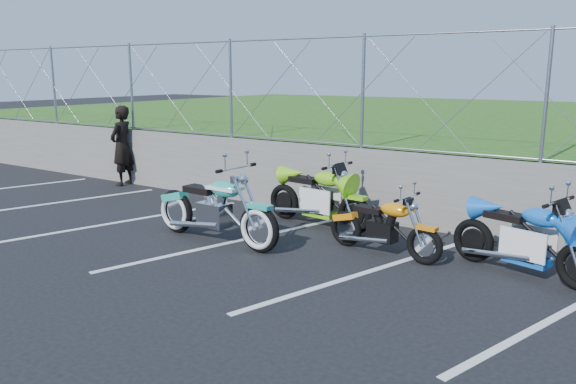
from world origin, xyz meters
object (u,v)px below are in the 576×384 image
Objects in this scene: cruiser_turquoise at (217,211)px; naked_orange at (385,229)px; sportbike_green at (319,199)px; sportbike_blue at (527,242)px; person_standing at (122,146)px.

cruiser_turquoise reaches higher than naked_orange.
cruiser_turquoise is at bearing -110.26° from sportbike_green.
sportbike_blue is 9.36m from person_standing.
cruiser_turquoise reaches higher than sportbike_green.
naked_orange is at bearing 64.58° from person_standing.
sportbike_green reaches higher than sportbike_blue.
sportbike_blue is (4.37, 1.10, -0.04)m from cruiser_turquoise.
sportbike_blue is 1.09× the size of person_standing.
person_standing reaches higher than sportbike_green.
cruiser_turquoise is 1.24× the size of sportbike_blue.
naked_orange is 1.81m from sportbike_green.
sportbike_blue is at bearing 13.81° from naked_orange.
cruiser_turquoise is 4.50m from sportbike_blue.
sportbike_blue is at bearing 68.15° from person_standing.
person_standing is at bearing -179.46° from sportbike_green.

